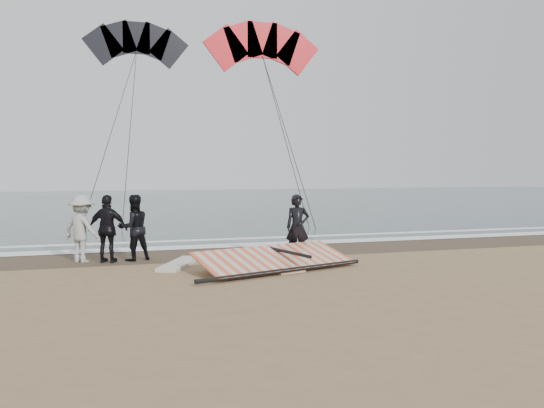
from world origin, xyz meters
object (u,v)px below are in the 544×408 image
at_px(board_white, 266,264).
at_px(sail_rig, 271,261).
at_px(board_cream, 180,264).
at_px(man_main, 298,227).

height_order(board_white, sail_rig, sail_rig).
xyz_separation_m(board_white, board_cream, (-2.25, 0.69, -0.01)).
relative_size(board_white, board_cream, 1.23).
xyz_separation_m(board_white, sail_rig, (0.01, -0.47, 0.14)).
distance_m(man_main, board_white, 1.60).
distance_m(man_main, board_cream, 3.49).
relative_size(man_main, board_white, 0.72).
relative_size(man_main, board_cream, 0.89).
relative_size(man_main, sail_rig, 0.41).
xyz_separation_m(man_main, sail_rig, (-1.12, -1.17, -0.74)).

